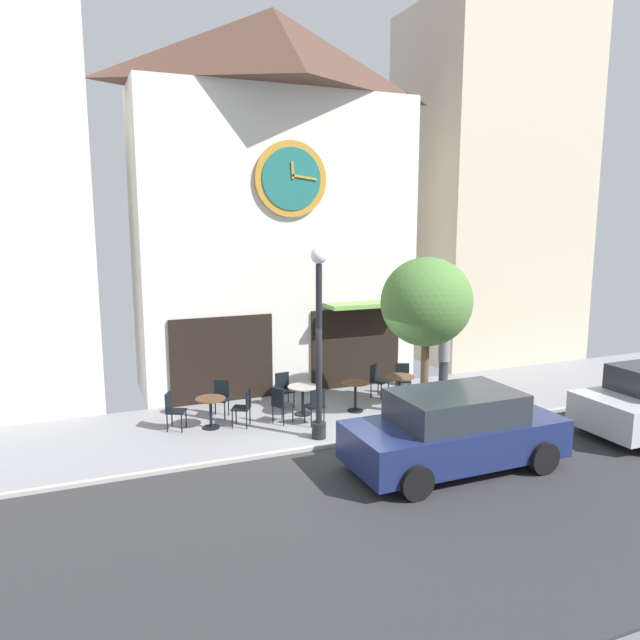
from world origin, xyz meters
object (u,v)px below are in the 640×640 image
Objects in this scene: cafe_table_center_right at (400,384)px; cafe_chair_facing_wall at (403,377)px; street_lamp at (319,344)px; pedestrian_grey at (444,361)px; cafe_chair_by_entrance at (173,408)px; cafe_chair_facing_street at (280,402)px; cafe_chair_curbside at (284,387)px; cafe_chair_near_lamp at (221,396)px; parked_car_navy at (455,431)px; cafe_chair_corner at (244,405)px; street_tree at (427,302)px; cafe_chair_left_end at (377,378)px; cafe_table_leftmost at (211,407)px; cafe_chair_near_tree at (316,404)px; cafe_table_near_door at (303,394)px; cafe_table_center at (355,391)px.

cafe_chair_facing_wall is at bearing 54.14° from cafe_table_center_right.
street_lamp is 5.37m from pedestrian_grey.
street_lamp is at bearing -31.17° from cafe_chair_by_entrance.
cafe_chair_facing_street and cafe_chair_curbside have the same top height.
cafe_table_center_right is at bearing 4.03° from cafe_chair_facing_street.
cafe_chair_near_lamp is 1.00× the size of cafe_chair_curbside.
parked_car_navy reaches higher than cafe_chair_near_lamp.
pedestrian_grey reaches higher than cafe_chair_near_lamp.
cafe_chair_corner is at bearing 171.47° from cafe_chair_facing_street.
cafe_chair_near_lamp is at bearing 125.98° from street_lamp.
street_tree is 4.27m from cafe_chair_facing_street.
street_tree is 5.01m from cafe_chair_corner.
parked_car_navy reaches higher than cafe_chair_by_entrance.
cafe_chair_curbside is (0.00, 2.43, -1.64)m from street_lamp.
cafe_chair_facing_street is 3.34m from cafe_chair_left_end.
cafe_chair_corner is 1.00× the size of cafe_chair_facing_wall.
cafe_chair_facing_wall is at bearing 32.27° from street_lamp.
street_lamp is 4.74× the size of cafe_chair_facing_wall.
cafe_chair_left_end is 0.21× the size of parked_car_navy.
street_tree is 4.39× the size of cafe_chair_facing_wall.
cafe_chair_near_tree is (2.35, -0.76, 0.02)m from cafe_table_leftmost.
cafe_table_near_door is 0.83× the size of cafe_chair_facing_street.
street_lamp is at bearing -98.22° from cafe_table_near_door.
cafe_table_near_door is 0.81m from cafe_chair_curbside.
street_lamp is 5.86× the size of cafe_table_leftmost.
cafe_chair_near_lamp is (-3.26, 0.92, -0.00)m from cafe_table_center.
cafe_table_leftmost is at bearing 179.01° from cafe_table_center_right.
street_lamp is 4.74× the size of cafe_chair_left_end.
cafe_table_leftmost is 0.94× the size of cafe_table_center_right.
cafe_chair_curbside and cafe_chair_by_entrance have the same top height.
cafe_table_near_door is 4.47m from parked_car_navy.
cafe_chair_near_lamp is at bearing 164.22° from cafe_table_center.
cafe_chair_near_lamp and cafe_chair_facing_wall have the same top height.
cafe_chair_corner and cafe_chair_by_entrance have the same top height.
street_lamp reaches higher than pedestrian_grey.
cafe_table_center_right is at bearing 14.22° from cafe_chair_near_tree.
cafe_chair_corner is (-1.34, 1.36, -1.64)m from street_lamp.
cafe_table_leftmost is 0.97× the size of cafe_table_near_door.
street_lamp is 5.54× the size of cafe_table_center_right.
cafe_table_center is (3.67, -0.16, 0.02)m from cafe_table_leftmost.
cafe_table_center_right is 5.84m from cafe_chair_by_entrance.
cafe_table_near_door is 3.18m from cafe_chair_by_entrance.
cafe_table_near_door is 0.83× the size of cafe_chair_near_lamp.
cafe_chair_facing_wall is 3.39m from cafe_chair_near_tree.
cafe_chair_corner is 4.77m from cafe_chair_facing_wall.
cafe_table_leftmost is 4.83m from cafe_chair_left_end.
cafe_chair_by_entrance is (-1.25, -0.55, 0.00)m from cafe_chair_near_lamp.
street_tree is at bearing -21.72° from cafe_chair_near_lamp.
cafe_chair_facing_wall reaches higher than cafe_table_near_door.
cafe_table_center is at bearing -140.65° from cafe_chair_left_end.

